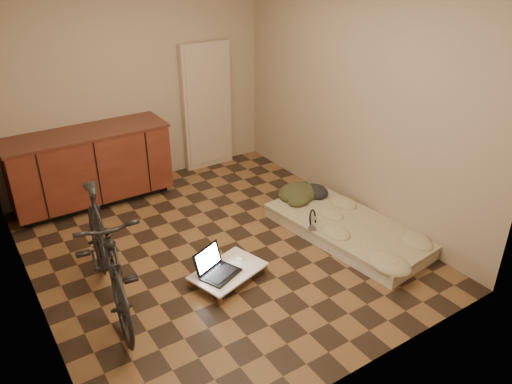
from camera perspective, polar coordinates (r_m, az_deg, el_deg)
room_shell at (r=4.65m, az=-4.91°, el=7.10°), size 3.50×4.00×2.60m
cabinets at (r=6.20m, az=-18.42°, el=2.73°), size 1.84×0.62×0.91m
appliance_panel at (r=6.84m, az=-5.66°, el=9.70°), size 0.70×0.10×1.70m
bicycle at (r=4.37m, az=-16.90°, el=-6.16°), size 0.74×1.82×1.14m
futon at (r=5.48m, az=10.48°, el=-4.16°), size 1.06×1.89×0.15m
clothing_pile at (r=5.88m, az=5.38°, el=0.47°), size 0.57×0.49×0.21m
headphones at (r=5.29m, az=6.52°, el=-3.07°), size 0.33×0.33×0.16m
lap_desk at (r=4.72m, az=-3.21°, el=-9.04°), size 0.77×0.61×0.11m
laptop at (r=4.66m, az=-4.58°, el=-8.73°), size 0.43×0.41×0.24m
mouse at (r=4.84m, az=-1.84°, el=-7.57°), size 0.07×0.10×0.03m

